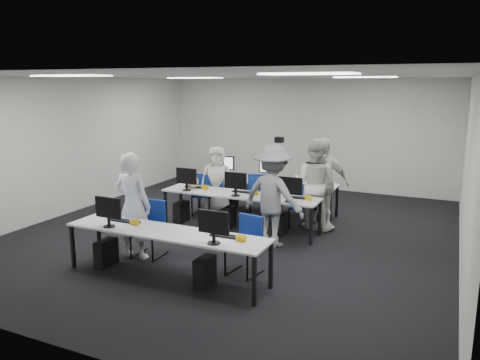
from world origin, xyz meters
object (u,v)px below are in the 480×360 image
at_px(desk_front, 166,234).
at_px(desk_mid, 240,196).
at_px(chair_0, 149,239).
at_px(chair_7, 313,213).
at_px(chair_3, 258,207).
at_px(chair_4, 298,214).
at_px(chair_2, 203,202).
at_px(photographer, 273,196).
at_px(chair_6, 260,206).
at_px(student_1, 315,184).
at_px(student_3, 322,183).
at_px(student_0, 133,206).
at_px(chair_1, 244,256).
at_px(chair_5, 216,200).
at_px(student_2, 217,181).

xyz_separation_m(desk_front, desk_mid, (0.00, 2.60, 0.00)).
height_order(chair_0, chair_7, chair_0).
relative_size(chair_3, chair_4, 1.17).
height_order(chair_2, photographer, photographer).
xyz_separation_m(chair_2, chair_6, (1.34, 0.06, 0.03)).
relative_size(student_1, student_3, 0.99).
distance_m(chair_4, chair_6, 0.87).
relative_size(chair_2, student_0, 0.49).
xyz_separation_m(student_1, photographer, (-0.38, -1.32, 0.01)).
bearing_deg(chair_6, chair_1, -93.88).
relative_size(chair_0, student_3, 0.51).
distance_m(chair_0, student_0, 0.64).
relative_size(chair_7, student_0, 0.47).
relative_size(desk_front, chair_0, 3.42).
relative_size(chair_1, chair_4, 1.07).
bearing_deg(chair_6, chair_2, 160.92).
bearing_deg(photographer, chair_1, 104.25).
bearing_deg(desk_front, student_0, 152.91).
bearing_deg(photographer, chair_6, -48.13).
xyz_separation_m(chair_3, chair_5, (-1.12, 0.21, -0.02)).
distance_m(desk_front, chair_6, 3.36).
distance_m(student_0, student_3, 3.75).
relative_size(desk_mid, chair_7, 3.82).
bearing_deg(chair_0, desk_front, -43.28).
height_order(desk_mid, student_1, student_1).
bearing_deg(desk_mid, student_3, 28.41).
height_order(chair_3, student_0, student_0).
bearing_deg(chair_1, desk_front, -139.39).
relative_size(desk_front, chair_1, 3.59).
xyz_separation_m(desk_front, photographer, (0.93, 2.00, 0.24)).
bearing_deg(desk_mid, chair_7, 35.27).
bearing_deg(student_0, chair_2, -86.73).
xyz_separation_m(desk_mid, chair_0, (-0.77, -1.96, -0.39)).
height_order(chair_5, student_3, student_3).
relative_size(chair_5, student_3, 0.49).
height_order(chair_0, chair_1, chair_0).
bearing_deg(student_2, student_1, -23.64).
relative_size(desk_front, desk_mid, 1.00).
height_order(chair_1, student_0, student_0).
bearing_deg(desk_mid, student_1, 28.75).
xyz_separation_m(chair_3, chair_4, (0.88, -0.00, -0.04)).
bearing_deg(chair_5, student_1, -19.87).
height_order(student_1, student_3, student_3).
height_order(chair_4, student_2, student_2).
xyz_separation_m(chair_2, student_2, (0.29, 0.12, 0.48)).
relative_size(chair_4, chair_5, 0.93).
height_order(chair_7, student_1, student_1).
bearing_deg(chair_1, chair_3, 117.04).
distance_m(chair_7, student_0, 3.77).
xyz_separation_m(chair_4, chair_5, (-2.00, 0.22, 0.02)).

